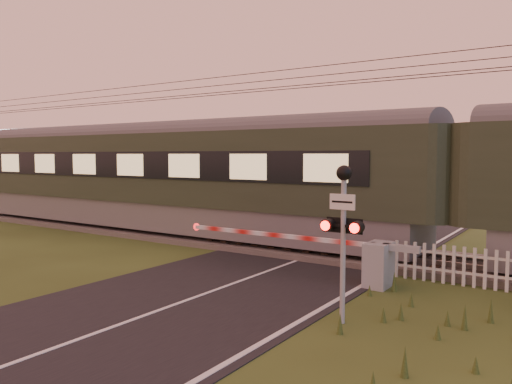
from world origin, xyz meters
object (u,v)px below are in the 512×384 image
Objects in this scene: crossing_signal at (343,215)px; train at (460,184)px; boom_gate at (366,260)px; picket_fence at (474,268)px.

train is at bearing 82.18° from crossing_signal.
crossing_signal is (0.69, -2.96, 1.48)m from boom_gate.
train is at bearing 63.84° from boom_gate.
boom_gate is 1.70× the size of picket_fence.
train is 6.13m from crossing_signal.
boom_gate is at bearing 103.15° from crossing_signal.
train reaches higher than crossing_signal.
train is at bearing 112.39° from picket_fence.
train is 2.80m from picket_fence.
train is 11.18× the size of picket_fence.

